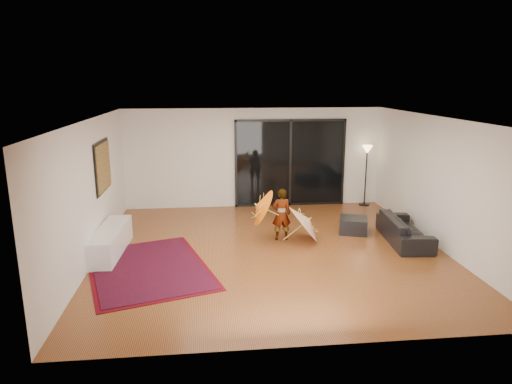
{
  "coord_description": "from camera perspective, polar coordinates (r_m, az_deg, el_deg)",
  "views": [
    {
      "loc": [
        -1.25,
        -8.76,
        3.42
      ],
      "look_at": [
        -0.25,
        0.63,
        1.1
      ],
      "focal_mm": 32.0,
      "sensor_mm": 36.0,
      "label": 1
    }
  ],
  "objects": [
    {
      "name": "ottoman",
      "position": [
        10.76,
        12.05,
        -4.06
      ],
      "size": [
        0.77,
        0.77,
        0.35
      ],
      "primitive_type": "cube",
      "rotation": [
        0.0,
        0.0,
        -0.31
      ],
      "color": "black",
      "rests_on": "floor"
    },
    {
      "name": "wall_front",
      "position": [
        5.79,
        6.87,
        -7.25
      ],
      "size": [
        7.0,
        0.0,
        7.0
      ],
      "primitive_type": "plane",
      "rotation": [
        -1.57,
        0.0,
        0.0
      ],
      "color": "silver",
      "rests_on": "floor"
    },
    {
      "name": "persian_rug",
      "position": [
        8.86,
        -13.32,
        -9.24
      ],
      "size": [
        2.83,
        3.38,
        0.02
      ],
      "rotation": [
        0.0,
        0.0,
        0.3
      ],
      "color": "#550712",
      "rests_on": "floor"
    },
    {
      "name": "wall_left",
      "position": [
        9.28,
        -19.94,
        0.07
      ],
      "size": [
        0.0,
        7.0,
        7.0
      ],
      "primitive_type": "plane",
      "rotation": [
        1.57,
        0.0,
        1.57
      ],
      "color": "silver",
      "rests_on": "floor"
    },
    {
      "name": "wall_right",
      "position": [
        10.18,
        21.9,
        1.06
      ],
      "size": [
        0.0,
        7.0,
        7.0
      ],
      "primitive_type": "plane",
      "rotation": [
        1.57,
        0.0,
        -1.57
      ],
      "color": "silver",
      "rests_on": "floor"
    },
    {
      "name": "floor",
      "position": [
        9.49,
        1.92,
        -7.34
      ],
      "size": [
        7.0,
        7.0,
        0.0
      ],
      "primitive_type": "plane",
      "color": "brown",
      "rests_on": "ground"
    },
    {
      "name": "child",
      "position": [
        9.97,
        3.18,
        -2.8
      ],
      "size": [
        0.43,
        0.3,
        1.15
      ],
      "primitive_type": "imported",
      "rotation": [
        0.0,
        0.0,
        3.19
      ],
      "color": "#999999",
      "rests_on": "floor"
    },
    {
      "name": "painting",
      "position": [
        10.16,
        -18.59,
        3.05
      ],
      "size": [
        0.04,
        1.28,
        1.08
      ],
      "color": "black",
      "rests_on": "wall_left"
    },
    {
      "name": "parasol_orange",
      "position": [
        9.8,
        0.07,
        -2.09
      ],
      "size": [
        0.53,
        0.84,
        0.87
      ],
      "rotation": [
        0.0,
        -1.1,
        0.0
      ],
      "color": "orange",
      "rests_on": "child"
    },
    {
      "name": "parasol_white",
      "position": [
        9.96,
        6.73,
        -3.32
      ],
      "size": [
        0.76,
        0.97,
        0.99
      ],
      "rotation": [
        0.0,
        0.89,
        0.0
      ],
      "color": "silver",
      "rests_on": "floor"
    },
    {
      "name": "media_console",
      "position": [
        9.7,
        -17.72,
        -5.86
      ],
      "size": [
        0.56,
        1.93,
        0.53
      ],
      "primitive_type": "cube",
      "rotation": [
        0.0,
        0.0,
        -0.05
      ],
      "color": "white",
      "rests_on": "floor"
    },
    {
      "name": "speaker",
      "position": [
        9.77,
        -17.62,
        -6.33
      ],
      "size": [
        0.34,
        0.34,
        0.33
      ],
      "primitive_type": "cube",
      "rotation": [
        0.0,
        0.0,
        0.21
      ],
      "color": "#424244",
      "rests_on": "floor"
    },
    {
      "name": "sliding_door",
      "position": [
        12.63,
        4.29,
        3.64
      ],
      "size": [
        3.06,
        0.07,
        2.4
      ],
      "color": "black",
      "rests_on": "wall_back"
    },
    {
      "name": "wall_back",
      "position": [
        12.5,
        -0.25,
        4.27
      ],
      "size": [
        7.0,
        0.0,
        7.0
      ],
      "primitive_type": "plane",
      "rotation": [
        1.57,
        0.0,
        0.0
      ],
      "color": "silver",
      "rests_on": "floor"
    },
    {
      "name": "ceiling",
      "position": [
        8.88,
        2.07,
        9.14
      ],
      "size": [
        7.0,
        7.0,
        0.0
      ],
      "primitive_type": "plane",
      "rotation": [
        3.14,
        0.0,
        0.0
      ],
      "color": "white",
      "rests_on": "wall_back"
    },
    {
      "name": "floor_lamp",
      "position": [
        12.94,
        13.68,
        4.12
      ],
      "size": [
        0.29,
        0.29,
        1.69
      ],
      "color": "black",
      "rests_on": "floor"
    },
    {
      "name": "sofa",
      "position": [
        10.43,
        18.06,
        -4.46
      ],
      "size": [
        0.91,
        1.94,
        0.55
      ],
      "primitive_type": "imported",
      "rotation": [
        0.0,
        0.0,
        1.48
      ],
      "color": "black",
      "rests_on": "floor"
    }
  ]
}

